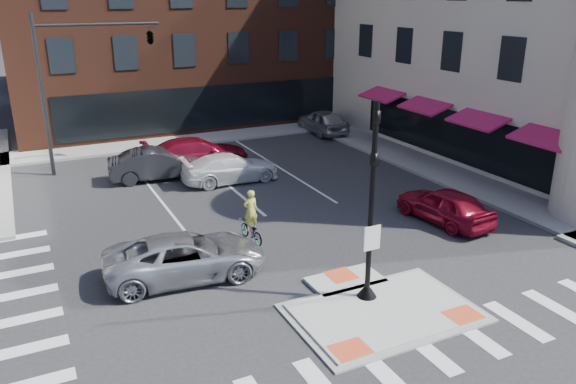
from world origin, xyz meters
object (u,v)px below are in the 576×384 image
red_sedan (445,205)px  bg_car_red (196,153)px  bg_car_silver (323,121)px  silver_suv (186,257)px  cyclist (251,224)px  bg_car_dark (157,164)px  white_pickup (230,168)px

red_sedan → bg_car_red: 13.57m
bg_car_silver → bg_car_red: (-9.97, -4.00, 0.01)m
silver_suv → bg_car_red: 12.41m
silver_suv → cyclist: (3.00, 1.70, -0.05)m
red_sedan → bg_car_dark: bearing=-56.0°
bg_car_dark → bg_car_silver: bearing=-61.4°
silver_suv → bg_car_red: (4.03, 11.74, 0.08)m
bg_car_silver → silver_suv: bearing=50.4°
bg_car_silver → bg_car_red: size_ratio=0.84×
red_sedan → bg_car_red: size_ratio=0.76×
bg_car_red → cyclist: bearing=176.1°
silver_suv → bg_car_dark: (1.69, 10.74, 0.06)m
red_sedan → cyclist: 7.97m
silver_suv → bg_car_silver: bearing=-35.7°
bg_car_silver → white_pickup: bearing=39.3°
bg_car_dark → bg_car_red: 2.55m
white_pickup → bg_car_red: size_ratio=0.86×
red_sedan → white_pickup: (-5.97, 8.77, -0.03)m
red_sedan → bg_car_dark: (-9.10, 10.77, 0.06)m
cyclist → white_pickup: bearing=-110.4°
silver_suv → red_sedan: bearing=-84.3°
silver_suv → white_pickup: silver_suv is taller
silver_suv → cyclist: bearing=-54.6°
red_sedan → bg_car_dark: bg_car_dark is taller
cyclist → bg_car_red: bearing=-101.9°
bg_car_red → white_pickup: bearing=-163.4°
red_sedan → cyclist: size_ratio=2.11×
white_pickup → bg_car_silver: bearing=-52.0°
white_pickup → cyclist: size_ratio=2.39×
white_pickup → bg_car_dark: bearing=58.1°
white_pickup → bg_car_silver: 11.55m
silver_suv → bg_car_dark: size_ratio=1.10×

